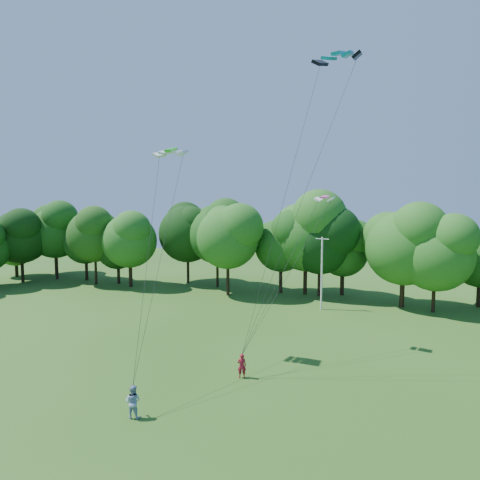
% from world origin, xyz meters
% --- Properties ---
extents(utility_pole, '(1.53, 0.67, 8.08)m').
position_xyz_m(utility_pole, '(4.72, 30.26, 4.15)').
color(utility_pole, silver).
rests_on(utility_pole, ground).
extents(kite_flyer_left, '(0.70, 0.59, 1.63)m').
position_xyz_m(kite_flyer_left, '(2.05, 11.35, 0.82)').
color(kite_flyer_left, maroon).
rests_on(kite_flyer_left, ground).
extents(kite_flyer_right, '(0.96, 0.80, 1.79)m').
position_xyz_m(kite_flyer_right, '(-1.85, 4.91, 0.89)').
color(kite_flyer_right, '#95A6CF').
rests_on(kite_flyer_right, ground).
extents(kite_teal, '(3.32, 1.96, 0.61)m').
position_xyz_m(kite_teal, '(7.45, 15.32, 21.48)').
color(kite_teal, '#0584A1').
rests_on(kite_teal, ground).
extents(kite_green, '(2.53, 1.18, 0.45)m').
position_xyz_m(kite_green, '(-4.27, 13.49, 15.50)').
color(kite_green, green).
rests_on(kite_green, ground).
extents(kite_pink, '(1.68, 1.05, 0.26)m').
position_xyz_m(kite_pink, '(6.25, 19.28, 12.11)').
color(kite_pink, '#FD46A9').
rests_on(kite_pink, ground).
extents(tree_back_west, '(8.50, 8.50, 12.37)m').
position_xyz_m(tree_back_west, '(-28.64, 33.15, 7.72)').
color(tree_back_west, '#381F16').
rests_on(tree_back_west, ground).
extents(tree_back_center, '(8.83, 8.83, 12.84)m').
position_xyz_m(tree_back_center, '(3.62, 36.59, 8.02)').
color(tree_back_center, black).
rests_on(tree_back_center, ground).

